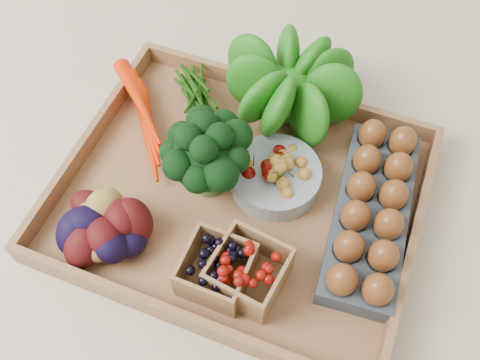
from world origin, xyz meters
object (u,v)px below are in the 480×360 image
(tray, at_px, (240,197))
(egg_carton, at_px, (370,215))
(cherry_bowl, at_px, (275,177))
(broccoli, at_px, (207,167))

(tray, bearing_deg, egg_carton, 8.28)
(tray, height_order, egg_carton, egg_carton)
(tray, relative_size, cherry_bowl, 3.81)
(tray, xyz_separation_m, cherry_bowl, (0.04, 0.04, 0.03))
(broccoli, bearing_deg, tray, 3.98)
(tray, height_order, broccoli, broccoli)
(broccoli, bearing_deg, egg_carton, 7.39)
(cherry_bowl, relative_size, egg_carton, 0.47)
(broccoli, bearing_deg, cherry_bowl, 24.88)
(cherry_bowl, xyz_separation_m, egg_carton, (0.16, -0.01, -0.00))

